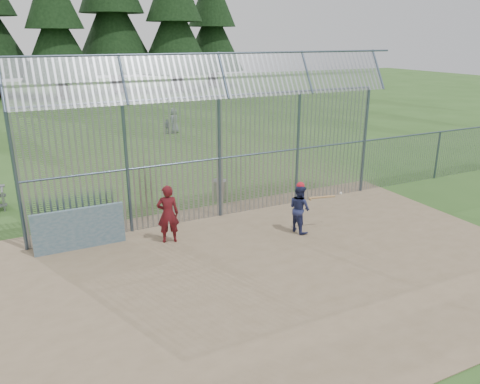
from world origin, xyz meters
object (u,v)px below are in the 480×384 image
onlooker (168,214)px  trash_can (219,190)px  dugout_wall (79,229)px  batter (300,209)px

onlooker → trash_can: size_ratio=2.11×
dugout_wall → trash_can: dugout_wall is taller
dugout_wall → batter: 6.46m
batter → trash_can: 4.00m
dugout_wall → batter: bearing=-15.3°
batter → onlooker: 3.98m
dugout_wall → trash_can: size_ratio=3.05×
batter → trash_can: size_ratio=1.83×
onlooker → trash_can: (2.84, 2.81, -0.51)m
trash_can → dugout_wall: bearing=-157.7°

